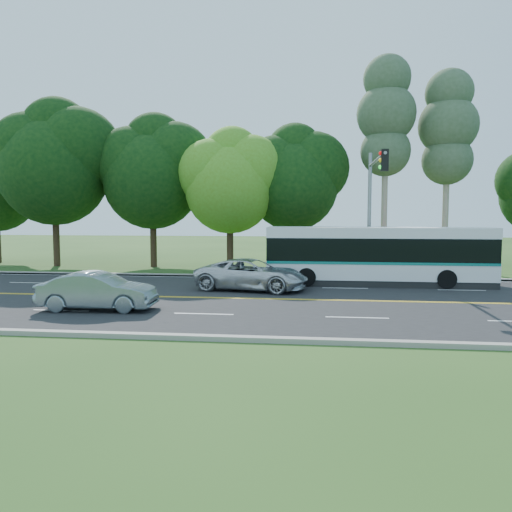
# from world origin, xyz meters

# --- Properties ---
(ground) EXTENTS (120.00, 120.00, 0.00)m
(ground) POSITION_xyz_m (0.00, 0.00, 0.00)
(ground) COLOR #234617
(ground) RESTS_ON ground
(road) EXTENTS (60.00, 14.00, 0.02)m
(road) POSITION_xyz_m (0.00, 0.00, 0.01)
(road) COLOR black
(road) RESTS_ON ground
(curb_north) EXTENTS (60.00, 0.30, 0.15)m
(curb_north) POSITION_xyz_m (0.00, 7.15, 0.07)
(curb_north) COLOR gray
(curb_north) RESTS_ON ground
(curb_south) EXTENTS (60.00, 0.30, 0.15)m
(curb_south) POSITION_xyz_m (0.00, -7.15, 0.07)
(curb_south) COLOR gray
(curb_south) RESTS_ON ground
(grass_verge) EXTENTS (60.00, 4.00, 0.10)m
(grass_verge) POSITION_xyz_m (0.00, 9.00, 0.05)
(grass_verge) COLOR #234617
(grass_verge) RESTS_ON ground
(lane_markings) EXTENTS (57.60, 13.82, 0.00)m
(lane_markings) POSITION_xyz_m (-0.09, 0.00, 0.02)
(lane_markings) COLOR gold
(lane_markings) RESTS_ON road
(tree_row) EXTENTS (44.70, 9.10, 13.84)m
(tree_row) POSITION_xyz_m (-5.15, 12.13, 6.73)
(tree_row) COLOR black
(tree_row) RESTS_ON ground
(bougainvillea_hedge) EXTENTS (9.50, 2.25, 1.50)m
(bougainvillea_hedge) POSITION_xyz_m (7.18, 8.15, 0.72)
(bougainvillea_hedge) COLOR #9E0D48
(bougainvillea_hedge) RESTS_ON ground
(traffic_signal) EXTENTS (0.42, 6.10, 7.00)m
(traffic_signal) POSITION_xyz_m (6.49, 5.40, 4.67)
(traffic_signal) COLOR gray
(traffic_signal) RESTS_ON ground
(transit_bus) EXTENTS (11.29, 2.53, 2.95)m
(transit_bus) POSITION_xyz_m (6.70, 4.97, 1.48)
(transit_bus) COLOR white
(transit_bus) RESTS_ON road
(sedan) EXTENTS (4.43, 1.74, 1.44)m
(sedan) POSITION_xyz_m (-4.65, -3.23, 0.74)
(sedan) COLOR slate
(sedan) RESTS_ON road
(suv) EXTENTS (5.72, 3.39, 1.49)m
(suv) POSITION_xyz_m (0.52, 2.41, 0.77)
(suv) COLOR silver
(suv) RESTS_ON road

